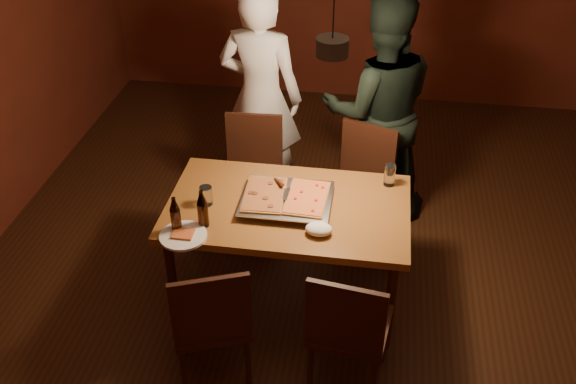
# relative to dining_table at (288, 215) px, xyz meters

# --- Properties ---
(room_shell) EXTENTS (6.00, 6.00, 6.00)m
(room_shell) POSITION_rel_dining_table_xyz_m (0.22, 0.12, 0.72)
(room_shell) COLOR #381A0F
(room_shell) RESTS_ON ground
(dining_table) EXTENTS (1.50, 0.90, 0.75)m
(dining_table) POSITION_rel_dining_table_xyz_m (0.00, 0.00, 0.00)
(dining_table) COLOR #985C26
(dining_table) RESTS_ON floor
(chair_far_left) EXTENTS (0.44, 0.44, 0.49)m
(chair_far_left) POSITION_rel_dining_table_xyz_m (-0.38, 0.77, -0.14)
(chair_far_left) COLOR #38190F
(chair_far_left) RESTS_ON floor
(chair_far_right) EXTENTS (0.54, 0.54, 0.49)m
(chair_far_right) POSITION_rel_dining_table_xyz_m (0.42, 0.74, -0.14)
(chair_far_right) COLOR #38190F
(chair_far_right) RESTS_ON floor
(chair_near_left) EXTENTS (0.54, 0.54, 0.49)m
(chair_near_left) POSITION_rel_dining_table_xyz_m (-0.31, -0.78, -0.14)
(chair_near_left) COLOR #38190F
(chair_near_left) RESTS_ON floor
(chair_near_right) EXTENTS (0.47, 0.47, 0.49)m
(chair_near_right) POSITION_rel_dining_table_xyz_m (0.44, -0.73, -0.14)
(chair_near_right) COLOR #38190F
(chair_near_right) RESTS_ON floor
(pizza_tray) EXTENTS (0.57, 0.47, 0.05)m
(pizza_tray) POSITION_rel_dining_table_xyz_m (-0.01, 0.01, 0.10)
(pizza_tray) COLOR silver
(pizza_tray) RESTS_ON dining_table
(pizza_meat) EXTENTS (0.26, 0.40, 0.02)m
(pizza_meat) POSITION_rel_dining_table_xyz_m (-0.15, 0.01, 0.13)
(pizza_meat) COLOR maroon
(pizza_meat) RESTS_ON pizza_tray
(pizza_cheese) EXTENTS (0.26, 0.40, 0.02)m
(pizza_cheese) POSITION_rel_dining_table_xyz_m (0.11, 0.02, 0.13)
(pizza_cheese) COLOR gold
(pizza_cheese) RESTS_ON pizza_tray
(spatula) EXTENTS (0.21, 0.25, 0.04)m
(spatula) POSITION_rel_dining_table_xyz_m (-0.01, 0.03, 0.14)
(spatula) COLOR silver
(spatula) RESTS_ON pizza_tray
(beer_bottle_a) EXTENTS (0.06, 0.06, 0.23)m
(beer_bottle_a) POSITION_rel_dining_table_xyz_m (-0.61, -0.34, 0.19)
(beer_bottle_a) COLOR black
(beer_bottle_a) RESTS_ON dining_table
(beer_bottle_b) EXTENTS (0.06, 0.06, 0.25)m
(beer_bottle_b) POSITION_rel_dining_table_xyz_m (-0.46, -0.27, 0.20)
(beer_bottle_b) COLOR black
(beer_bottle_b) RESTS_ON dining_table
(water_glass_left) EXTENTS (0.08, 0.08, 0.12)m
(water_glass_left) POSITION_rel_dining_table_xyz_m (-0.50, -0.06, 0.14)
(water_glass_left) COLOR silver
(water_glass_left) RESTS_ON dining_table
(water_glass_right) EXTENTS (0.07, 0.07, 0.15)m
(water_glass_right) POSITION_rel_dining_table_xyz_m (0.61, 0.32, 0.15)
(water_glass_right) COLOR silver
(water_glass_right) RESTS_ON dining_table
(plate_slice) EXTENTS (0.28, 0.28, 0.03)m
(plate_slice) POSITION_rel_dining_table_xyz_m (-0.55, -0.40, 0.08)
(plate_slice) COLOR white
(plate_slice) RESTS_ON dining_table
(napkin) EXTENTS (0.16, 0.12, 0.07)m
(napkin) POSITION_rel_dining_table_xyz_m (0.22, -0.25, 0.11)
(napkin) COLOR white
(napkin) RESTS_ON dining_table
(diner_white) EXTENTS (0.70, 0.51, 1.77)m
(diner_white) POSITION_rel_dining_table_xyz_m (-0.39, 1.16, 0.21)
(diner_white) COLOR white
(diner_white) RESTS_ON floor
(diner_dark) EXTENTS (0.96, 0.80, 1.77)m
(diner_dark) POSITION_rel_dining_table_xyz_m (0.51, 1.10, 0.21)
(diner_dark) COLOR black
(diner_dark) RESTS_ON floor
(pendant_lamp) EXTENTS (0.18, 0.18, 1.10)m
(pendant_lamp) POSITION_rel_dining_table_xyz_m (0.22, 0.12, 1.08)
(pendant_lamp) COLOR black
(pendant_lamp) RESTS_ON ceiling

